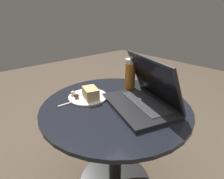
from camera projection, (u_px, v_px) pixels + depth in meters
name	position (u px, v px, depth m)	size (l,w,h in m)	color
table	(115.00, 130.00, 0.94)	(0.74, 0.74, 0.56)	black
laptop	(144.00, 97.00, 0.84)	(0.41, 0.35, 0.24)	#232326
beer_glass	(130.00, 75.00, 0.99)	(0.06, 0.06, 0.19)	#C6701E
snack_plate	(88.00, 95.00, 0.93)	(0.21, 0.21, 0.06)	white
fork	(79.00, 100.00, 0.91)	(0.03, 0.20, 0.00)	#B2B2B7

